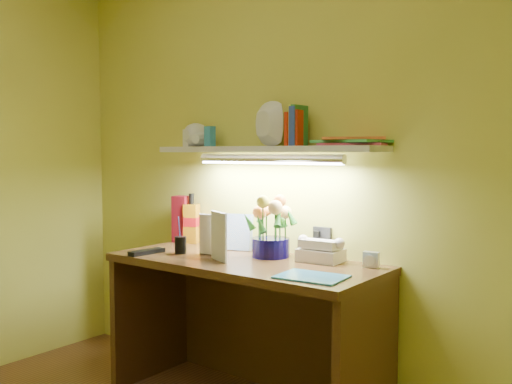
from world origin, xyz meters
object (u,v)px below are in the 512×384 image
flower_bouquet (271,224)px  telephone (321,249)px  whisky_bottle (192,218)px  desk (244,333)px  desk_clock (371,260)px

flower_bouquet → telephone: (0.27, 0.05, -0.11)m
telephone → whisky_bottle: 0.91m
flower_bouquet → whisky_bottle: flower_bouquet is taller
desk → whisky_bottle: size_ratio=4.79×
telephone → desk_clock: bearing=-0.5°
flower_bouquet → desk_clock: bearing=7.0°
whisky_bottle → telephone: bearing=-2.6°
desk → telephone: telephone is taller
flower_bouquet → telephone: 0.29m
flower_bouquet → telephone: bearing=10.3°
desk → flower_bouquet: bearing=65.2°
desk_clock → whisky_bottle: size_ratio=0.25×
desk → telephone: size_ratio=6.78×
desk_clock → whisky_bottle: bearing=167.6°
desk → desk_clock: (0.59, 0.20, 0.41)m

